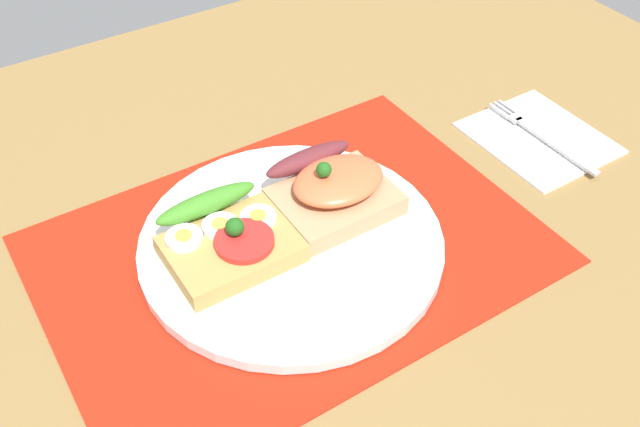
{
  "coord_description": "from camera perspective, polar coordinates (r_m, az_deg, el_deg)",
  "views": [
    {
      "loc": [
        -21.88,
        -38.97,
        45.8
      ],
      "look_at": [
        3.0,
        0.0,
        2.91
      ],
      "focal_mm": 40.32,
      "sensor_mm": 36.0,
      "label": 1
    }
  ],
  "objects": [
    {
      "name": "ground_plane",
      "position": [
        0.65,
        -2.23,
        -3.88
      ],
      "size": [
        120.0,
        90.0,
        3.2
      ],
      "primitive_type": "cube",
      "color": "olive"
    },
    {
      "name": "sandwich_salmon",
      "position": [
        0.65,
        1.03,
        1.98
      ],
      "size": [
        10.56,
        9.68,
        5.3
      ],
      "color": "tan",
      "rests_on": "plate"
    },
    {
      "name": "napkin",
      "position": [
        0.79,
        17.05,
        5.78
      ],
      "size": [
        12.15,
        13.56,
        0.6
      ],
      "primitive_type": "cube",
      "color": "white",
      "rests_on": "ground_plane"
    },
    {
      "name": "sandwich_egg_tomato",
      "position": [
        0.61,
        -7.35,
        -2.01
      ],
      "size": [
        10.72,
        9.59,
        4.0
      ],
      "color": "#B08A48",
      "rests_on": "plate"
    },
    {
      "name": "plate",
      "position": [
        0.63,
        -2.29,
        -2.36
      ],
      "size": [
        26.81,
        26.81,
        1.11
      ],
      "primitive_type": "cylinder",
      "color": "white",
      "rests_on": "placemat"
    },
    {
      "name": "placemat",
      "position": [
        0.64,
        -2.27,
        -2.8
      ],
      "size": [
        42.66,
        30.78,
        0.3
      ],
      "primitive_type": "cube",
      "color": "#A8200E",
      "rests_on": "ground_plane"
    },
    {
      "name": "fork",
      "position": [
        0.79,
        16.99,
        6.06
      ],
      "size": [
        1.62,
        14.71,
        0.32
      ],
      "color": "#B7B7BC",
      "rests_on": "napkin"
    }
  ]
}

